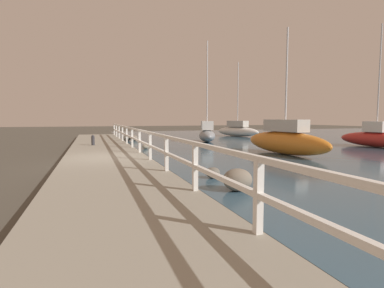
{
  "coord_description": "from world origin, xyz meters",
  "views": [
    {
      "loc": [
        -0.54,
        -12.06,
        1.78
      ],
      "look_at": [
        2.85,
        -2.06,
        0.88
      ],
      "focal_mm": 28.0,
      "sensor_mm": 36.0,
      "label": 1
    }
  ],
  "objects": [
    {
      "name": "ground_plane",
      "position": [
        0.0,
        0.0,
        0.0
      ],
      "size": [
        120.0,
        120.0,
        0.0
      ],
      "primitive_type": "plane",
      "color": "#4C473D"
    },
    {
      "name": "dock_walkway",
      "position": [
        0.0,
        0.0,
        0.14
      ],
      "size": [
        3.21,
        36.0,
        0.28
      ],
      "color": "gray",
      "rests_on": "ground"
    },
    {
      "name": "railing",
      "position": [
        1.5,
        0.0,
        0.97
      ],
      "size": [
        0.1,
        32.5,
        1.03
      ],
      "color": "white",
      "rests_on": "dock_walkway"
    },
    {
      "name": "boulder_near_dock",
      "position": [
        2.86,
        -5.52,
        0.28
      ],
      "size": [
        0.74,
        0.66,
        0.55
      ],
      "color": "slate",
      "rests_on": "ground"
    },
    {
      "name": "boulder_upstream",
      "position": [
        2.17,
        12.18,
        0.24
      ],
      "size": [
        0.65,
        0.59,
        0.49
      ],
      "color": "#666056",
      "rests_on": "ground"
    },
    {
      "name": "boulder_water_edge",
      "position": [
        2.48,
        5.36,
        0.15
      ],
      "size": [
        0.39,
        0.35,
        0.29
      ],
      "color": "gray",
      "rests_on": "ground"
    },
    {
      "name": "boulder_downstream",
      "position": [
        2.68,
        11.86,
        0.23
      ],
      "size": [
        0.61,
        0.54,
        0.45
      ],
      "color": "slate",
      "rests_on": "ground"
    },
    {
      "name": "boulder_mid_strip",
      "position": [
        2.89,
        -3.88,
        0.16
      ],
      "size": [
        0.44,
        0.4,
        0.33
      ],
      "color": "#666056",
      "rests_on": "ground"
    },
    {
      "name": "mooring_bollard",
      "position": [
        -0.44,
        5.76,
        0.57
      ],
      "size": [
        0.18,
        0.18,
        0.58
      ],
      "color": "#333338",
      "rests_on": "dock_walkway"
    },
    {
      "name": "sailboat_red",
      "position": [
        16.42,
        1.95,
        0.6
      ],
      "size": [
        1.71,
        5.11,
        7.55
      ],
      "rotation": [
        0.0,
        0.0,
        0.08
      ],
      "color": "red",
      "rests_on": "water_surface"
    },
    {
      "name": "sailboat_gray",
      "position": [
        7.92,
        9.32,
        0.65
      ],
      "size": [
        2.17,
        3.75,
        7.59
      ],
      "rotation": [
        0.0,
        0.0,
        -0.29
      ],
      "color": "gray",
      "rests_on": "water_surface"
    },
    {
      "name": "sailboat_white",
      "position": [
        13.44,
        14.96,
        0.63
      ],
      "size": [
        3.1,
        5.27,
        7.32
      ],
      "rotation": [
        0.0,
        0.0,
        0.38
      ],
      "color": "white",
      "rests_on": "water_surface"
    },
    {
      "name": "sailboat_orange",
      "position": [
        8.65,
        0.57,
        0.71
      ],
      "size": [
        1.63,
        5.76,
        6.2
      ],
      "rotation": [
        0.0,
        0.0,
        0.09
      ],
      "color": "orange",
      "rests_on": "water_surface"
    }
  ]
}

